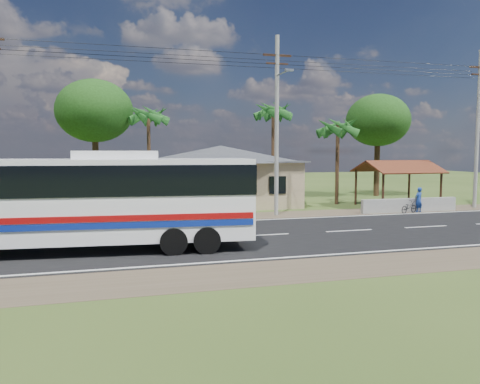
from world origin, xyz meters
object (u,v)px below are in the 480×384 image
object	(u,v)px
coach_bus	(90,194)
person	(419,200)
waiting_shed	(398,169)
motorcycle	(409,207)

from	to	relation	value
coach_bus	person	distance (m)	21.43
coach_bus	person	xyz separation A→B (m)	(20.25, 6.87, -1.47)
waiting_shed	motorcycle	world-z (taller)	waiting_shed
coach_bus	person	world-z (taller)	coach_bus
waiting_shed	person	size ratio (longest dim) A/B	3.17
motorcycle	person	size ratio (longest dim) A/B	0.95
waiting_shed	coach_bus	bearing A→B (deg)	-154.19
motorcycle	person	distance (m)	1.06
motorcycle	person	world-z (taller)	person
motorcycle	person	xyz separation A→B (m)	(0.94, 0.30, 0.41)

